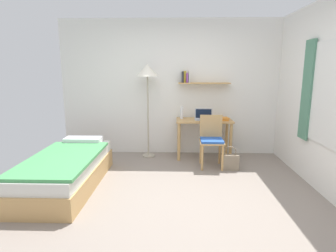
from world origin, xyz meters
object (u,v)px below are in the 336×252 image
(desk_chair, at_px, (211,138))
(book_stack, at_px, (224,119))
(standing_lamp, at_px, (147,75))
(laptop, at_px, (204,117))
(handbag, at_px, (230,162))
(bed, at_px, (67,170))
(water_bottle, at_px, (182,113))
(desk, at_px, (204,127))

(desk_chair, bearing_deg, book_stack, 57.62)
(standing_lamp, height_order, laptop, standing_lamp)
(laptop, xyz_separation_m, handbag, (0.39, -0.67, -0.65))
(laptop, bearing_deg, handbag, -59.79)
(bed, bearing_deg, water_bottle, 41.91)
(desk, relative_size, laptop, 3.08)
(desk, xyz_separation_m, handbag, (0.38, -0.67, -0.45))
(bed, bearing_deg, standing_lamp, 55.04)
(laptop, xyz_separation_m, water_bottle, (-0.41, 0.07, 0.07))
(bed, xyz_separation_m, handbag, (2.46, 0.75, -0.10))
(desk_chair, relative_size, standing_lamp, 0.50)
(water_bottle, xyz_separation_m, handbag, (0.80, -0.74, -0.71))
(bed, height_order, book_stack, book_stack)
(bed, bearing_deg, desk_chair, 23.44)
(standing_lamp, distance_m, handbag, 2.14)
(desk, xyz_separation_m, standing_lamp, (-1.06, 0.04, 0.96))
(desk, xyz_separation_m, water_bottle, (-0.42, 0.07, 0.27))
(bed, xyz_separation_m, book_stack, (2.44, 1.37, 0.52))
(standing_lamp, distance_m, laptop, 1.30)
(desk_chair, relative_size, water_bottle, 3.66)
(desk_chair, relative_size, handbag, 2.14)
(laptop, bearing_deg, bed, -145.61)
(water_bottle, bearing_deg, laptop, -10.27)
(standing_lamp, xyz_separation_m, handbag, (1.44, -0.71, -1.41))
(standing_lamp, distance_m, book_stack, 1.62)
(desk_chair, distance_m, water_bottle, 0.83)
(bed, relative_size, desk, 1.89)
(desk, xyz_separation_m, desk_chair, (0.09, -0.48, -0.10))
(desk_chair, distance_m, laptop, 0.57)
(bed, bearing_deg, handbag, 16.94)
(standing_lamp, distance_m, water_bottle, 0.95)
(desk, bearing_deg, water_bottle, 169.87)
(bed, distance_m, laptop, 2.57)
(desk, bearing_deg, book_stack, -7.77)
(standing_lamp, xyz_separation_m, laptop, (1.05, -0.04, -0.76))
(book_stack, xyz_separation_m, handbag, (0.02, -0.62, -0.62))
(desk, bearing_deg, desk_chair, -79.87)
(laptop, bearing_deg, desk_chair, -78.79)
(bed, relative_size, handbag, 4.78)
(laptop, relative_size, book_stack, 1.51)
(desk, relative_size, handbag, 2.53)
(desk, distance_m, book_stack, 0.40)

